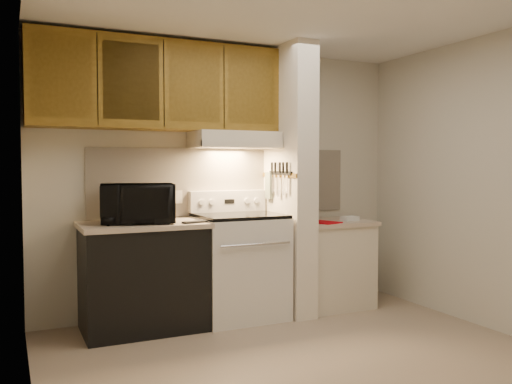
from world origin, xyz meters
TOP-DOWN VIEW (x-y plane):
  - floor at (0.00, 0.00)m, footprint 3.60×3.60m
  - ceiling at (0.00, 0.00)m, footprint 3.60×3.60m
  - wall_back at (0.00, 1.50)m, footprint 3.60×2.50m
  - wall_left at (-1.80, 0.00)m, footprint 0.02×3.00m
  - wall_right at (1.80, 0.00)m, footprint 0.02×3.00m
  - backsplash at (0.00, 1.49)m, footprint 2.60×0.02m
  - range_body at (0.00, 1.16)m, footprint 0.76×0.65m
  - oven_window at (0.00, 0.84)m, footprint 0.50×0.01m
  - oven_handle at (0.00, 0.80)m, footprint 0.65×0.02m
  - cooktop at (0.00, 1.16)m, footprint 0.74×0.64m
  - range_backguard at (0.00, 1.44)m, footprint 0.76×0.08m
  - range_display at (0.00, 1.40)m, footprint 0.10×0.01m
  - range_knob_left_outer at (-0.28, 1.40)m, footprint 0.05×0.02m
  - range_knob_left_inner at (-0.18, 1.40)m, footprint 0.05×0.02m
  - range_knob_right_inner at (0.18, 1.40)m, footprint 0.05×0.02m
  - range_knob_right_outer at (0.28, 1.40)m, footprint 0.05×0.02m
  - dishwasher_front at (-0.88, 1.17)m, footprint 1.00×0.63m
  - left_countertop at (-0.88, 1.17)m, footprint 1.04×0.67m
  - spoon_rest at (-0.48, 0.97)m, footprint 0.25×0.13m
  - teal_jar at (-1.11, 1.39)m, footprint 0.10×0.10m
  - outlet at (-0.48, 1.48)m, footprint 0.08×0.01m
  - microwave at (-0.93, 1.15)m, footprint 0.65×0.50m
  - partition_pillar at (0.51, 1.15)m, footprint 0.22×0.70m
  - pillar_trim at (0.39, 1.15)m, footprint 0.01×0.70m
  - knife_strip at (0.39, 1.10)m, footprint 0.02×0.42m
  - knife_blade_a at (0.38, 0.95)m, footprint 0.01×0.03m
  - knife_handle_a at (0.38, 0.95)m, footprint 0.02×0.02m
  - knife_blade_b at (0.38, 1.02)m, footprint 0.01×0.04m
  - knife_handle_b at (0.38, 1.02)m, footprint 0.02×0.02m
  - knife_blade_c at (0.38, 1.11)m, footprint 0.01×0.04m
  - knife_handle_c at (0.38, 1.09)m, footprint 0.02×0.02m
  - knife_blade_d at (0.38, 1.19)m, footprint 0.01×0.04m
  - knife_handle_d at (0.38, 1.18)m, footprint 0.02×0.02m
  - knife_blade_e at (0.38, 1.26)m, footprint 0.01×0.04m
  - knife_handle_e at (0.38, 1.25)m, footprint 0.02×0.02m
  - oven_mitt at (0.38, 1.32)m, footprint 0.03×0.11m
  - right_cab_base at (0.97, 1.15)m, footprint 0.70×0.60m
  - right_countertop at (0.97, 1.15)m, footprint 0.74×0.64m
  - red_folder at (0.79, 1.00)m, footprint 0.31×0.36m
  - white_box at (1.13, 1.05)m, footprint 0.17×0.12m
  - range_hood at (0.00, 1.28)m, footprint 0.78×0.44m
  - hood_lip at (0.00, 1.07)m, footprint 0.78×0.04m
  - upper_cabinets at (-0.69, 1.32)m, footprint 2.18×0.33m
  - cab_door_a at (-1.51, 1.17)m, footprint 0.46×0.01m
  - cab_gap_a at (-1.23, 1.16)m, footprint 0.01×0.01m
  - cab_door_b at (-0.96, 1.17)m, footprint 0.46×0.01m
  - cab_gap_b at (-0.69, 1.16)m, footprint 0.01×0.01m
  - cab_door_c at (-0.42, 1.17)m, footprint 0.46×0.01m
  - cab_gap_c at (-0.14, 1.16)m, footprint 0.01×0.01m
  - cab_door_d at (0.13, 1.17)m, footprint 0.46×0.01m

SIDE VIEW (x-z plane):
  - floor at x=0.00m, z-range 0.00..0.00m
  - right_cab_base at x=0.97m, z-range 0.00..0.81m
  - dishwasher_front at x=-0.88m, z-range 0.00..0.87m
  - range_body at x=0.00m, z-range 0.00..0.92m
  - oven_window at x=0.00m, z-range 0.35..0.65m
  - oven_handle at x=0.00m, z-range 0.71..0.73m
  - right_countertop at x=0.97m, z-range 0.81..0.85m
  - red_folder at x=0.79m, z-range 0.85..0.86m
  - white_box at x=1.13m, z-range 0.85..0.89m
  - left_countertop at x=-0.88m, z-range 0.87..0.91m
  - spoon_rest at x=-0.48m, z-range 0.91..0.93m
  - cooktop at x=0.00m, z-range 0.92..0.95m
  - teal_jar at x=-1.11m, z-range 0.91..1.00m
  - range_backguard at x=0.00m, z-range 0.95..1.15m
  - range_display at x=0.00m, z-range 1.03..1.07m
  - range_knob_left_outer at x=-0.28m, z-range 1.03..1.07m
  - range_knob_left_inner at x=-0.18m, z-range 1.03..1.07m
  - range_knob_right_inner at x=0.18m, z-range 1.03..1.07m
  - range_knob_right_outer at x=0.28m, z-range 1.03..1.07m
  - microwave at x=-0.93m, z-range 0.91..1.24m
  - outlet at x=-0.48m, z-range 1.04..1.16m
  - oven_mitt at x=0.38m, z-range 1.07..1.32m
  - knife_blade_c at x=0.38m, z-range 1.10..1.30m
  - knife_blade_b at x=0.38m, z-range 1.12..1.30m
  - knife_blade_e at x=0.38m, z-range 1.12..1.30m
  - knife_blade_a at x=0.38m, z-range 1.14..1.30m
  - knife_blade_d at x=0.38m, z-range 1.14..1.30m
  - backsplash at x=0.00m, z-range 0.92..1.55m
  - wall_back at x=0.00m, z-range 1.24..1.26m
  - wall_left at x=-1.80m, z-range 0.00..2.50m
  - wall_right at x=1.80m, z-range 0.00..2.50m
  - partition_pillar at x=0.51m, z-range 0.00..2.50m
  - pillar_trim at x=0.39m, z-range 1.28..1.32m
  - knife_strip at x=0.39m, z-range 1.30..1.34m
  - knife_handle_a at x=0.38m, z-range 1.32..1.42m
  - knife_handle_b at x=0.38m, z-range 1.32..1.42m
  - knife_handle_c at x=0.38m, z-range 1.32..1.42m
  - knife_handle_d at x=0.38m, z-range 1.32..1.42m
  - knife_handle_e at x=0.38m, z-range 1.32..1.42m
  - hood_lip at x=0.00m, z-range 1.55..1.61m
  - range_hood at x=0.00m, z-range 1.55..1.70m
  - upper_cabinets at x=-0.69m, z-range 1.70..2.47m
  - cab_door_a at x=-1.51m, z-range 1.77..2.40m
  - cab_gap_a at x=-1.23m, z-range 1.72..2.45m
  - cab_door_b at x=-0.96m, z-range 1.77..2.40m
  - cab_gap_b at x=-0.69m, z-range 1.72..2.45m
  - cab_door_c at x=-0.42m, z-range 1.77..2.40m
  - cab_gap_c at x=-0.14m, z-range 1.72..2.45m
  - cab_door_d at x=0.13m, z-range 1.77..2.40m
  - ceiling at x=0.00m, z-range 2.50..2.50m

